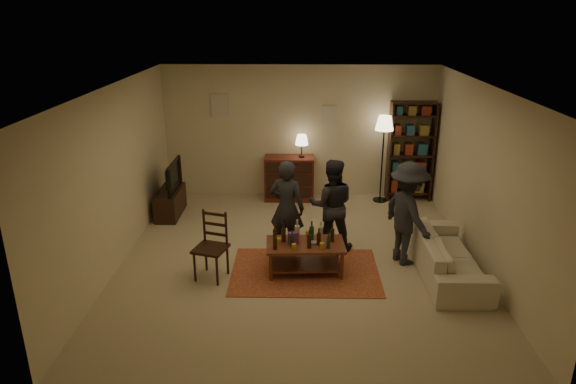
{
  "coord_description": "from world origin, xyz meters",
  "views": [
    {
      "loc": [
        -0.01,
        -7.26,
        3.75
      ],
      "look_at": [
        -0.17,
        0.1,
        1.09
      ],
      "focal_mm": 32.0,
      "sensor_mm": 36.0,
      "label": 1
    }
  ],
  "objects_px": {
    "dining_chair": "(212,243)",
    "person_by_sofa": "(408,214)",
    "person_left": "(287,208)",
    "sofa": "(447,255)",
    "dresser": "(290,177)",
    "floor_lamp": "(384,129)",
    "person_right": "(331,205)",
    "coffee_table": "(305,247)",
    "bookshelf": "(411,151)",
    "tv_stand": "(170,196)"
  },
  "relations": [
    {
      "from": "tv_stand",
      "to": "person_left",
      "type": "relative_size",
      "value": 0.68
    },
    {
      "from": "tv_stand",
      "to": "person_left",
      "type": "height_order",
      "value": "person_left"
    },
    {
      "from": "floor_lamp",
      "to": "person_left",
      "type": "bearing_deg",
      "value": -127.51
    },
    {
      "from": "person_by_sofa",
      "to": "floor_lamp",
      "type": "bearing_deg",
      "value": -23.98
    },
    {
      "from": "person_right",
      "to": "person_by_sofa",
      "type": "relative_size",
      "value": 0.94
    },
    {
      "from": "tv_stand",
      "to": "person_by_sofa",
      "type": "xyz_separation_m",
      "value": [
        4.1,
        -1.84,
        0.42
      ]
    },
    {
      "from": "sofa",
      "to": "person_right",
      "type": "height_order",
      "value": "person_right"
    },
    {
      "from": "sofa",
      "to": "person_left",
      "type": "bearing_deg",
      "value": 75.2
    },
    {
      "from": "dresser",
      "to": "floor_lamp",
      "type": "bearing_deg",
      "value": -1.95
    },
    {
      "from": "coffee_table",
      "to": "bookshelf",
      "type": "xyz_separation_m",
      "value": [
        2.16,
        3.18,
        0.62
      ]
    },
    {
      "from": "coffee_table",
      "to": "person_by_sofa",
      "type": "height_order",
      "value": "person_by_sofa"
    },
    {
      "from": "floor_lamp",
      "to": "person_left",
      "type": "xyz_separation_m",
      "value": [
        -1.86,
        -2.42,
        -0.72
      ]
    },
    {
      "from": "coffee_table",
      "to": "sofa",
      "type": "distance_m",
      "value": 2.11
    },
    {
      "from": "dining_chair",
      "to": "floor_lamp",
      "type": "height_order",
      "value": "floor_lamp"
    },
    {
      "from": "tv_stand",
      "to": "bookshelf",
      "type": "distance_m",
      "value": 4.84
    },
    {
      "from": "bookshelf",
      "to": "floor_lamp",
      "type": "xyz_separation_m",
      "value": [
        -0.58,
        -0.13,
        0.47
      ]
    },
    {
      "from": "person_left",
      "to": "person_by_sofa",
      "type": "relative_size",
      "value": 0.96
    },
    {
      "from": "dining_chair",
      "to": "tv_stand",
      "type": "relative_size",
      "value": 0.96
    },
    {
      "from": "tv_stand",
      "to": "bookshelf",
      "type": "height_order",
      "value": "bookshelf"
    },
    {
      "from": "dresser",
      "to": "person_left",
      "type": "bearing_deg",
      "value": -89.93
    },
    {
      "from": "person_right",
      "to": "person_left",
      "type": "bearing_deg",
      "value": 16.06
    },
    {
      "from": "dining_chair",
      "to": "person_right",
      "type": "xyz_separation_m",
      "value": [
        1.78,
        0.97,
        0.23
      ]
    },
    {
      "from": "floor_lamp",
      "to": "sofa",
      "type": "height_order",
      "value": "floor_lamp"
    },
    {
      "from": "tv_stand",
      "to": "bookshelf",
      "type": "relative_size",
      "value": 0.52
    },
    {
      "from": "person_right",
      "to": "person_by_sofa",
      "type": "bearing_deg",
      "value": 159.12
    },
    {
      "from": "floor_lamp",
      "to": "person_right",
      "type": "height_order",
      "value": "floor_lamp"
    },
    {
      "from": "person_by_sofa",
      "to": "coffee_table",
      "type": "bearing_deg",
      "value": 79.57
    },
    {
      "from": "sofa",
      "to": "person_left",
      "type": "height_order",
      "value": "person_left"
    },
    {
      "from": "dresser",
      "to": "coffee_table",
      "type": "bearing_deg",
      "value": -84.86
    },
    {
      "from": "sofa",
      "to": "person_by_sofa",
      "type": "height_order",
      "value": "person_by_sofa"
    },
    {
      "from": "dresser",
      "to": "sofa",
      "type": "xyz_separation_m",
      "value": [
        2.39,
        -3.11,
        -0.17
      ]
    },
    {
      "from": "dresser",
      "to": "sofa",
      "type": "height_order",
      "value": "dresser"
    },
    {
      "from": "tv_stand",
      "to": "dresser",
      "type": "height_order",
      "value": "dresser"
    },
    {
      "from": "dining_chair",
      "to": "person_by_sofa",
      "type": "height_order",
      "value": "person_by_sofa"
    },
    {
      "from": "person_left",
      "to": "dining_chair",
      "type": "bearing_deg",
      "value": 53.43
    },
    {
      "from": "sofa",
      "to": "dresser",
      "type": "bearing_deg",
      "value": 37.54
    },
    {
      "from": "bookshelf",
      "to": "person_by_sofa",
      "type": "distance_m",
      "value": 2.89
    },
    {
      "from": "dining_chair",
      "to": "person_by_sofa",
      "type": "relative_size",
      "value": 0.63
    },
    {
      "from": "dresser",
      "to": "bookshelf",
      "type": "xyz_separation_m",
      "value": [
        2.44,
        0.07,
        0.56
      ]
    },
    {
      "from": "dresser",
      "to": "person_by_sofa",
      "type": "height_order",
      "value": "person_by_sofa"
    },
    {
      "from": "bookshelf",
      "to": "floor_lamp",
      "type": "bearing_deg",
      "value": -167.34
    },
    {
      "from": "coffee_table",
      "to": "dining_chair",
      "type": "distance_m",
      "value": 1.36
    },
    {
      "from": "floor_lamp",
      "to": "person_right",
      "type": "xyz_separation_m",
      "value": [
        -1.15,
        -2.23,
        -0.74
      ]
    },
    {
      "from": "tv_stand",
      "to": "dresser",
      "type": "xyz_separation_m",
      "value": [
        2.25,
        0.91,
        0.09
      ]
    },
    {
      "from": "sofa",
      "to": "bookshelf",
      "type": "bearing_deg",
      "value": -0.82
    },
    {
      "from": "bookshelf",
      "to": "person_left",
      "type": "xyz_separation_m",
      "value": [
        -2.44,
        -2.55,
        -0.25
      ]
    },
    {
      "from": "sofa",
      "to": "person_by_sofa",
      "type": "relative_size",
      "value": 1.29
    },
    {
      "from": "person_left",
      "to": "person_right",
      "type": "bearing_deg",
      "value": -147.77
    },
    {
      "from": "person_left",
      "to": "person_by_sofa",
      "type": "distance_m",
      "value": 1.86
    },
    {
      "from": "floor_lamp",
      "to": "coffee_table",
      "type": "bearing_deg",
      "value": -117.34
    }
  ]
}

